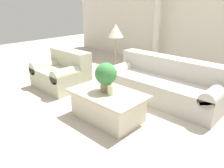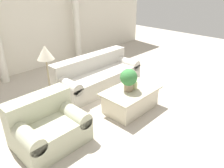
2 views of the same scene
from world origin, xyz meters
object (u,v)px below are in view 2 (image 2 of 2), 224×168
(potted_plant, at_px, (129,78))
(floor_lamp, at_px, (46,57))
(coffee_table, at_px, (131,99))
(sofa_long, at_px, (97,75))
(loveseat, at_px, (48,125))

(potted_plant, relative_size, floor_lamp, 0.35)
(coffee_table, height_order, floor_lamp, floor_lamp)
(coffee_table, relative_size, potted_plant, 2.60)
(sofa_long, xyz_separation_m, coffee_table, (-0.27, -1.35, -0.08))
(coffee_table, relative_size, floor_lamp, 0.90)
(coffee_table, xyz_separation_m, floor_lamp, (-1.09, 1.39, 0.90))
(coffee_table, bearing_deg, sofa_long, 78.71)
(loveseat, bearing_deg, floor_lamp, 55.74)
(sofa_long, distance_m, potted_plant, 1.43)
(potted_plant, distance_m, floor_lamp, 1.76)
(sofa_long, height_order, coffee_table, sofa_long)
(sofa_long, relative_size, loveseat, 2.01)
(loveseat, distance_m, coffee_table, 1.84)
(sofa_long, xyz_separation_m, loveseat, (-2.07, -0.99, 0.01))
(floor_lamp, bearing_deg, sofa_long, -1.84)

